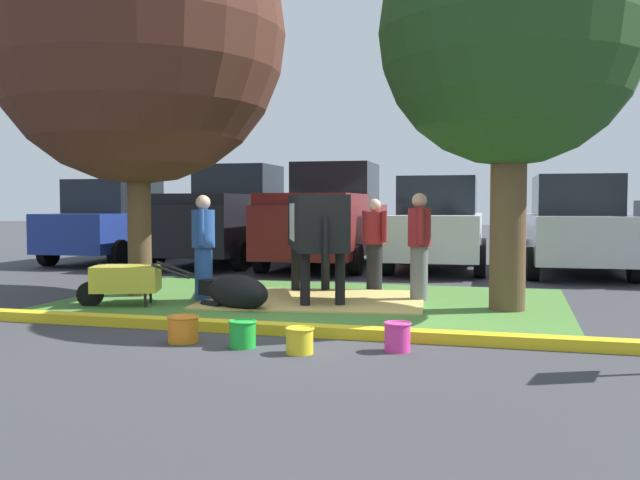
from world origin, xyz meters
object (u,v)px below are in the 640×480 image
Objects in this scene: shade_tree_left at (137,36)px; hatchback_white at (439,225)px; person_visitor_far at (203,245)px; wheelbarrow at (124,279)px; pickup_truck_maroon at (328,218)px; shade_tree_right at (511,36)px; sedan_blue at (115,222)px; person_handler at (419,244)px; sedan_silver at (575,226)px; calf_lying at (236,292)px; bucket_pink at (397,336)px; cow_holstein at (315,223)px; bucket_orange at (183,328)px; bucket_yellow at (300,340)px; bucket_green at (243,333)px; person_visitor_near at (374,242)px; pickup_truck_black at (227,217)px.

shade_tree_left reaches higher than hatchback_white.
person_visitor_far is (1.20, -0.26, -3.18)m from shade_tree_left.
pickup_truck_maroon reaches higher than wheelbarrow.
sedan_blue is at bearing 149.23° from shade_tree_right.
sedan_silver is (2.53, 4.86, 0.12)m from person_handler.
person_visitor_far is at bearing -115.80° from hatchback_white.
shade_tree_left is at bearing 156.33° from calf_lying.
shade_tree_left is 21.85× the size of bucket_pink.
cow_holstein reaches higher than bucket_orange.
shade_tree_left is 1.42× the size of sedan_silver.
bucket_pink is (0.90, 0.35, 0.02)m from bucket_yellow.
bucket_orange is 1.17× the size of bucket_yellow.
bucket_green is 0.06× the size of sedan_silver.
pickup_truck_maroon is at bearing 95.24° from bucket_orange.
bucket_pink reaches higher than bucket_orange.
sedan_blue is at bearing 122.75° from wheelbarrow.
bucket_orange is 0.71m from bucket_green.
shade_tree_right is 3.56× the size of person_visitor_near.
bucket_orange is (-1.98, -3.72, -0.72)m from person_handler.
shade_tree_right is 18.83× the size of bucket_pink.
shade_tree_right is at bearing -0.31° from shade_tree_left.
sedan_blue reaches higher than person_visitor_far.
person_handler is 1.02× the size of person_visitor_far.
wheelbarrow is at bearing 155.18° from bucket_pink.
cow_holstein is 10.38× the size of bucket_pink.
pickup_truck_maroon reaches higher than bucket_orange.
cow_holstein is 0.55× the size of pickup_truck_black.
person_handler is at bearing -45.49° from pickup_truck_black.
wheelbarrow is at bearing -137.29° from person_visitor_far.
bucket_yellow is (3.30, -2.29, -0.25)m from wheelbarrow.
shade_tree_left is 6.69m from pickup_truck_maroon.
shade_tree_left reaches higher than person_visitor_near.
wheelbarrow is 0.36× the size of sedan_silver.
pickup_truck_maroon is at bearing 109.15° from bucket_pink.
sedan_silver reaches higher than calf_lying.
person_handler is at bearing 31.93° from calf_lying.
pickup_truck_maroon reaches higher than person_visitor_near.
shade_tree_left is 21.89× the size of bucket_green.
calf_lying reaches higher than bucket_green.
sedan_blue is at bearing 148.49° from person_handler.
pickup_truck_maroon is at bearing 80.66° from wheelbarrow.
person_handler is at bearing -117.56° from sedan_silver.
pickup_truck_maroon reaches higher than hatchback_white.
person_visitor_far is (-2.20, -1.90, 0.03)m from person_visitor_near.
sedan_blue is (-6.24, 8.75, 0.84)m from bucket_orange.
bucket_green is (-1.27, -3.81, -0.72)m from person_handler.
person_visitor_near is 4.81m from bucket_pink.
bucket_green is at bearing -128.51° from shade_tree_right.
pickup_truck_maroon is (-0.82, 8.97, 0.97)m from bucket_orange.
person_visitor_near is (-0.88, 1.06, -0.05)m from person_handler.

